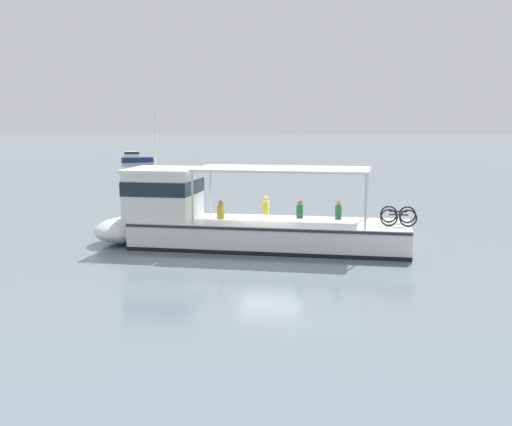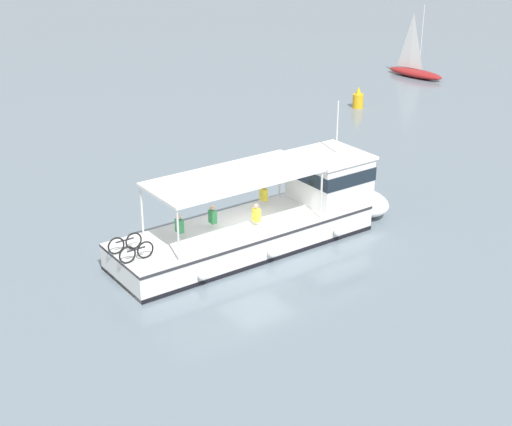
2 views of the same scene
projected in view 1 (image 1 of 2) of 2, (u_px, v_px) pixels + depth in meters
The scene contains 3 objects.
ground_plane at pixel (271, 245), 26.65m from camera, with size 400.00×400.00×0.00m, color slate.
ferry_main at pixel (231, 222), 26.18m from camera, with size 3.91×12.94×5.32m.
motorboat_near_starboard at pixel (135, 157), 76.77m from camera, with size 2.77×3.80×1.26m.
Camera 1 is at (-25.97, -3.40, 5.12)m, focal length 46.11 mm.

